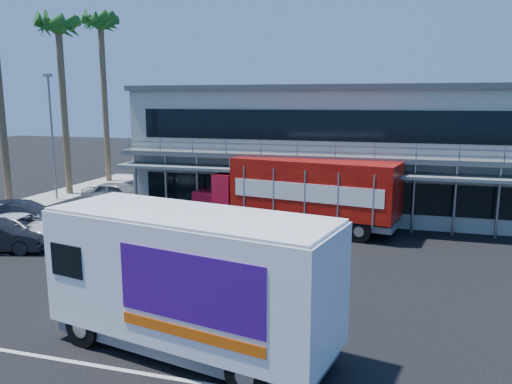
# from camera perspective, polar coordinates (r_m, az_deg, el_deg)

# --- Properties ---
(ground) EXTENTS (120.00, 120.00, 0.00)m
(ground) POSITION_cam_1_polar(r_m,az_deg,el_deg) (18.53, -7.32, -10.20)
(ground) COLOR black
(ground) RESTS_ON ground
(building) EXTENTS (22.40, 12.00, 7.30)m
(building) POSITION_cam_1_polar(r_m,az_deg,el_deg) (31.19, 8.70, 5.14)
(building) COLOR #A0A89A
(building) RESTS_ON ground
(palm_e) EXTENTS (2.80, 2.80, 12.25)m
(palm_e) POSITION_cam_1_polar(r_m,az_deg,el_deg) (36.33, -21.60, 16.22)
(palm_e) COLOR brown
(palm_e) RESTS_ON ground
(palm_f) EXTENTS (2.80, 2.80, 13.25)m
(palm_f) POSITION_cam_1_polar(r_m,az_deg,el_deg) (41.15, -17.30, 16.99)
(palm_f) COLOR brown
(palm_f) RESTS_ON ground
(light_pole_far) EXTENTS (0.50, 0.25, 8.09)m
(light_pole_far) POSITION_cam_1_polar(r_m,az_deg,el_deg) (34.28, -22.28, 6.37)
(light_pole_far) COLOR gray
(light_pole_far) RESTS_ON ground
(red_truck) EXTENTS (10.96, 4.41, 3.60)m
(red_truck) POSITION_cam_1_polar(r_m,az_deg,el_deg) (25.37, 5.11, 0.16)
(red_truck) COLOR #B40E25
(red_truck) RESTS_ON ground
(white_van) EXTENTS (8.00, 4.11, 3.73)m
(white_van) POSITION_cam_1_polar(r_m,az_deg,el_deg) (13.14, -7.48, -9.85)
(white_van) COLOR white
(white_van) RESTS_ON ground
(parked_car_b) EXTENTS (4.32, 2.37, 1.35)m
(parked_car_b) POSITION_cam_1_polar(r_m,az_deg,el_deg) (24.45, -27.14, -4.51)
(parked_car_b) COLOR black
(parked_car_b) RESTS_ON ground
(parked_car_c) EXTENTS (5.19, 3.05, 1.36)m
(parked_car_c) POSITION_cam_1_polar(r_m,az_deg,el_deg) (25.32, -25.26, -3.86)
(parked_car_c) COLOR white
(parked_car_c) RESTS_ON ground
(parked_car_d) EXTENTS (6.09, 4.30, 1.64)m
(parked_car_d) POSITION_cam_1_polar(r_m,az_deg,el_deg) (27.24, -25.08, -2.58)
(parked_car_d) COLOR #272A34
(parked_car_d) RESTS_ON ground
(parked_car_e) EXTENTS (4.63, 2.07, 1.55)m
(parked_car_e) POSITION_cam_1_polar(r_m,az_deg,el_deg) (31.88, -15.38, -0.24)
(parked_car_e) COLOR gray
(parked_car_e) RESTS_ON ground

